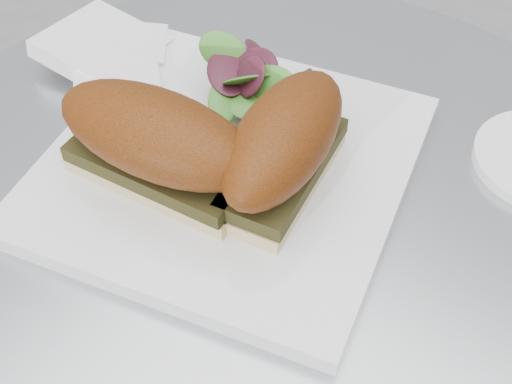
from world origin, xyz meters
TOP-DOWN VIEW (x-y plane):
  - table at (0.00, 0.00)m, footprint 0.70×0.70m
  - plate at (-0.06, 0.02)m, footprint 0.36×0.36m
  - sandwich_left at (-0.09, -0.03)m, footprint 0.18×0.10m
  - sandwich_right at (-0.01, 0.03)m, footprint 0.10×0.17m
  - salad at (-0.09, 0.09)m, footprint 0.10×0.10m
  - napkin at (-0.23, 0.06)m, footprint 0.16×0.16m

SIDE VIEW (x-z plane):
  - table at x=0.00m, z-range 0.12..0.85m
  - plate at x=-0.06m, z-range 0.73..0.75m
  - napkin at x=-0.23m, z-range 0.73..0.75m
  - salad at x=-0.09m, z-range 0.75..0.80m
  - sandwich_left at x=-0.09m, z-range 0.75..0.83m
  - sandwich_right at x=-0.01m, z-range 0.75..0.83m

